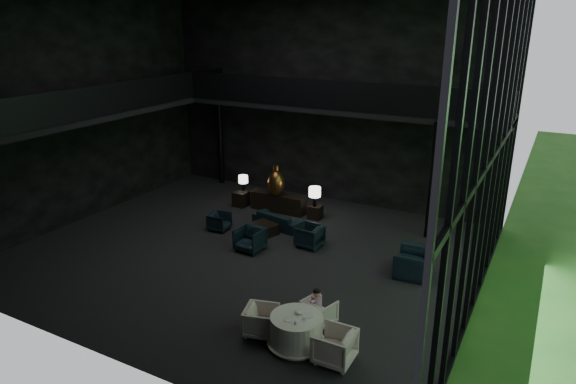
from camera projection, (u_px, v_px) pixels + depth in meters
The scene contains 34 objects.
floor at pixel (247, 252), 16.48m from camera, with size 14.00×12.00×0.02m, color black.
wall_back at pixel (327, 102), 20.19m from camera, with size 14.00×0.04×8.00m, color black.
wall_front at pixel (78, 185), 10.19m from camera, with size 14.00×0.04×8.00m, color black.
wall_left at pixel (79, 110), 18.33m from camera, with size 0.04×12.00×8.00m, color black.
curtain_wall at pixel (491, 159), 12.07m from camera, with size 0.20×12.00×8.00m, color black, non-canonical shape.
mezzanine_left at pixel (99, 113), 17.88m from camera, with size 2.00×12.00×0.25m, color black.
mezzanine_back at pixel (340, 108), 18.90m from camera, with size 12.00×2.00×0.25m, color black.
railing_left at pixel (118, 98), 17.24m from camera, with size 0.06×12.00×1.00m, color black.
railing_back at pixel (330, 95), 17.88m from camera, with size 12.00×0.06×1.00m, color black.
column_nw at pixel (220, 140), 22.83m from camera, with size 0.24×0.24×4.00m, color black.
column_ne at pixel (432, 181), 17.01m from camera, with size 0.24×0.24×4.00m, color black.
console at pixel (278, 203), 19.87m from camera, with size 2.22×0.50×0.71m, color black.
bronze_urn at pixel (276, 183), 19.46m from camera, with size 0.64×0.64×1.19m.
side_table_left at pixel (241, 199), 20.44m from camera, with size 0.53×0.53×0.59m, color black.
table_lamp_left at pixel (243, 180), 20.37m from camera, with size 0.37×0.37×0.62m.
side_table_right at pixel (315, 212), 19.17m from camera, with size 0.47×0.47×0.51m, color black.
table_lamp_right at pixel (315, 193), 18.85m from camera, with size 0.44×0.44×0.74m.
sofa at pixel (278, 218), 18.37m from camera, with size 1.73×0.51×0.68m, color #24353E.
lounge_armchair_west at pixel (219, 222), 18.12m from camera, with size 0.60×0.56×0.62m, color #1E353D.
lounge_armchair_east at pixel (310, 235), 16.78m from camera, with size 0.80×0.75×0.83m, color black.
lounge_armchair_south at pixel (250, 237), 16.49m from camera, with size 0.88×0.82×0.91m, color black.
window_armchair at pixel (415, 257), 14.87m from camera, with size 1.29×0.84×1.13m, color black.
coffee_table at pixel (262, 229), 17.78m from camera, with size 0.86×0.86×0.38m, color black.
dining_table at pixel (296, 333), 11.72m from camera, with size 1.36×1.36×0.75m.
dining_chair_north at pixel (319, 311), 12.55m from camera, with size 0.65×0.60×0.66m, color beige.
dining_chair_east at pixel (334, 343), 11.12m from camera, with size 0.88×0.83×0.91m, color silver.
dining_chair_west at pixel (261, 320), 12.12m from camera, with size 0.75×0.71×0.78m, color silver.
child at pixel (317, 299), 12.36m from camera, with size 0.25×0.25×0.55m.
plate_a at pixel (289, 319), 11.46m from camera, with size 0.23×0.23×0.01m, color white.
plate_b at pixel (308, 316), 11.60m from camera, with size 0.24×0.24×0.02m, color white.
saucer at pixel (304, 320), 11.45m from camera, with size 0.13×0.13×0.01m, color white.
coffee_cup at pixel (304, 318), 11.45m from camera, with size 0.07×0.07×0.05m, color white.
cereal_bowl at pixel (298, 312), 11.68m from camera, with size 0.17×0.17×0.09m, color white.
cream_pot at pixel (295, 323), 11.28m from camera, with size 0.05×0.05×0.06m, color #99999E.
Camera 1 is at (8.27, -12.55, 7.16)m, focal length 32.00 mm.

